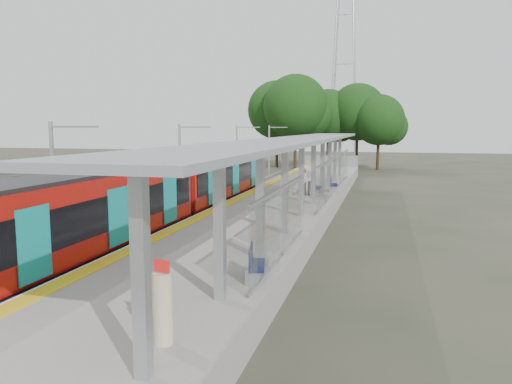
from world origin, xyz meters
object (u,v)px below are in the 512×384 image
bench_mid (315,186)px  bench_near (254,262)px  train (167,192)px  bench_far (332,183)px  info_pillar_far (303,184)px  info_pillar_near (163,308)px  litter_bin (311,188)px

bench_mid → bench_near: bearing=-87.2°
train → bench_near: train is taller
train → bench_mid: (6.15, 8.30, -0.47)m
bench_far → info_pillar_far: 2.56m
bench_near → bench_far: (0.10, 19.73, 0.06)m
bench_far → info_pillar_near: 24.19m
bench_mid → info_pillar_far: bearing=-180.0°
bench_near → bench_mid: bench_mid is taller
bench_mid → info_pillar_near: bearing=-89.3°
bench_far → litter_bin: bench_far is taller
bench_mid → litter_bin: size_ratio=1.89×
info_pillar_far → bench_mid: bearing=23.4°
bench_near → litter_bin: (-1.03, 17.82, -0.06)m
bench_near → litter_bin: bench_near is taller
train → bench_far: 12.45m
bench_mid → info_pillar_far: (-0.76, 0.01, 0.12)m
bench_mid → litter_bin: (-0.28, 0.08, -0.15)m
bench_mid → train: bearing=-126.1°
bench_far → litter_bin: (-1.13, -1.91, -0.12)m
train → info_pillar_near: 15.24m
bench_near → info_pillar_near: info_pillar_near is taller
info_pillar_near → litter_bin: info_pillar_near is taller
train → bench_near: size_ratio=19.49×
bench_near → info_pillar_far: (-1.51, 17.75, 0.21)m
bench_near → bench_mid: (-0.75, 17.74, 0.09)m
info_pillar_far → bench_far: bearing=74.7°
train → bench_far: (7.00, 10.28, -0.50)m
bench_near → info_pillar_far: info_pillar_far is taller
train → info_pillar_far: (5.39, 8.30, -0.36)m
train → bench_mid: size_ratio=17.13×
bench_far → info_pillar_near: (-0.75, -24.18, 0.18)m
info_pillar_near → litter_bin: 22.28m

